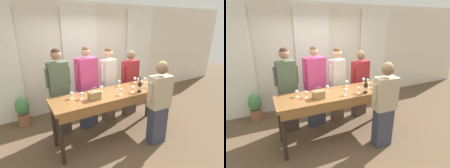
{
  "view_description": "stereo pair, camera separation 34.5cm",
  "coord_description": "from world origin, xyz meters",
  "views": [
    {
      "loc": [
        -1.65,
        -2.75,
        2.28
      ],
      "look_at": [
        0.0,
        0.07,
        1.14
      ],
      "focal_mm": 28.0,
      "sensor_mm": 36.0,
      "label": 1
    },
    {
      "loc": [
        -1.35,
        -2.91,
        2.28
      ],
      "look_at": [
        0.0,
        0.07,
        1.14
      ],
      "focal_mm": 28.0,
      "sensor_mm": 36.0,
      "label": 2
    }
  ],
  "objects": [
    {
      "name": "ground_plane",
      "position": [
        0.0,
        0.0,
        0.0
      ],
      "size": [
        18.0,
        18.0,
        0.0
      ],
      "primitive_type": "plane",
      "color": "brown"
    },
    {
      "name": "wall_back",
      "position": [
        0.0,
        1.77,
        1.4
      ],
      "size": [
        12.0,
        0.06,
        2.8
      ],
      "color": "silver",
      "rests_on": "ground_plane"
    },
    {
      "name": "curtain_panel_center",
      "position": [
        0.0,
        1.7,
        1.34
      ],
      "size": [
        0.96,
        0.03,
        2.69
      ],
      "color": "white",
      "rests_on": "ground_plane"
    },
    {
      "name": "curtain_panel_right",
      "position": [
        1.96,
        1.7,
        1.34
      ],
      "size": [
        0.96,
        0.03,
        2.69
      ],
      "color": "white",
      "rests_on": "ground_plane"
    },
    {
      "name": "tasting_bar",
      "position": [
        0.0,
        -0.02,
        0.89
      ],
      "size": [
        2.45,
        0.7,
        0.99
      ],
      "color": "brown",
      "rests_on": "ground_plane"
    },
    {
      "name": "wine_bottle",
      "position": [
        0.45,
        -0.24,
        1.11
      ],
      "size": [
        0.08,
        0.08,
        0.31
      ],
      "color": "black",
      "rests_on": "tasting_bar"
    },
    {
      "name": "handbag",
      "position": [
        -0.47,
        -0.11,
        1.07
      ],
      "size": [
        0.22,
        0.14,
        0.22
      ],
      "color": "#997A4C",
      "rests_on": "tasting_bar"
    },
    {
      "name": "wine_glass_front_left",
      "position": [
        0.73,
        0.27,
        1.09
      ],
      "size": [
        0.07,
        0.07,
        0.13
      ],
      "color": "white",
      "rests_on": "tasting_bar"
    },
    {
      "name": "wine_glass_front_mid",
      "position": [
        0.91,
        0.13,
        1.09
      ],
      "size": [
        0.07,
        0.07,
        0.13
      ],
      "color": "white",
      "rests_on": "tasting_bar"
    },
    {
      "name": "wine_glass_front_right",
      "position": [
        -0.81,
        0.13,
        1.08
      ],
      "size": [
        0.07,
        0.07,
        0.13
      ],
      "color": "white",
      "rests_on": "tasting_bar"
    },
    {
      "name": "wine_glass_center_left",
      "position": [
        0.05,
        -0.17,
        1.09
      ],
      "size": [
        0.07,
        0.07,
        0.13
      ],
      "color": "white",
      "rests_on": "tasting_bar"
    },
    {
      "name": "wine_glass_center_mid",
      "position": [
        0.32,
        -0.19,
        1.09
      ],
      "size": [
        0.07,
        0.07,
        0.13
      ],
      "color": "white",
      "rests_on": "tasting_bar"
    },
    {
      "name": "wine_glass_center_right",
      "position": [
        0.77,
        -0.11,
        1.09
      ],
      "size": [
        0.07,
        0.07,
        0.13
      ],
      "color": "white",
      "rests_on": "tasting_bar"
    },
    {
      "name": "wine_glass_back_left",
      "position": [
        -0.2,
        0.14,
        1.09
      ],
      "size": [
        0.07,
        0.07,
        0.13
      ],
      "color": "white",
      "rests_on": "tasting_bar"
    },
    {
      "name": "wine_glass_back_mid",
      "position": [
        -0.66,
        0.01,
        1.08
      ],
      "size": [
        0.07,
        0.07,
        0.13
      ],
      "color": "white",
      "rests_on": "tasting_bar"
    },
    {
      "name": "wine_glass_back_right",
      "position": [
        0.29,
        0.26,
        1.09
      ],
      "size": [
        0.07,
        0.07,
        0.13
      ],
      "color": "white",
      "rests_on": "tasting_bar"
    },
    {
      "name": "wine_glass_near_host",
      "position": [
        0.67,
        -0.02,
        1.09
      ],
      "size": [
        0.07,
        0.07,
        0.13
      ],
      "color": "white",
      "rests_on": "tasting_bar"
    },
    {
      "name": "wine_glass_by_bottle",
      "position": [
        0.77,
        0.18,
        1.09
      ],
      "size": [
        0.07,
        0.07,
        0.13
      ],
      "color": "white",
      "rests_on": "tasting_bar"
    },
    {
      "name": "napkin",
      "position": [
        -0.35,
        0.24,
        1.0
      ],
      "size": [
        0.13,
        0.13,
        0.0
      ],
      "color": "white",
      "rests_on": "tasting_bar"
    },
    {
      "name": "guest_olive_jacket",
      "position": [
        -0.9,
        0.63,
        0.97
      ],
      "size": [
        0.49,
        0.23,
        1.84
      ],
      "color": "#473833",
      "rests_on": "ground_plane"
    },
    {
      "name": "guest_pink_top",
      "position": [
        -0.3,
        0.63,
        0.93
      ],
      "size": [
        0.56,
        0.32,
        1.84
      ],
      "color": "#383D51",
      "rests_on": "ground_plane"
    },
    {
      "name": "guest_cream_sweater",
      "position": [
        0.23,
        0.63,
        0.95
      ],
      "size": [
        0.46,
        0.29,
        1.78
      ],
      "color": "brown",
      "rests_on": "ground_plane"
    },
    {
      "name": "guest_striped_shirt",
      "position": [
        0.85,
        0.63,
        0.86
      ],
      "size": [
        0.54,
        0.31,
        1.67
      ],
      "color": "#473833",
      "rests_on": "ground_plane"
    },
    {
      "name": "host_pouring",
      "position": [
        0.64,
        -0.61,
        0.86
      ],
      "size": [
        0.52,
        0.27,
        1.66
      ],
      "color": "#383D51",
      "rests_on": "ground_plane"
    },
    {
      "name": "potted_plant",
      "position": [
        -1.6,
        1.42,
        0.36
      ],
      "size": [
        0.3,
        0.3,
        0.69
      ],
      "color": "#935B3D",
      "rests_on": "ground_plane"
    }
  ]
}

